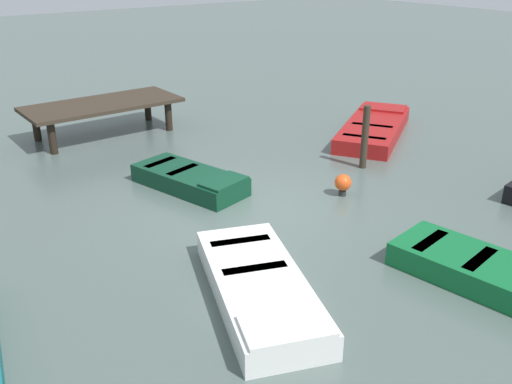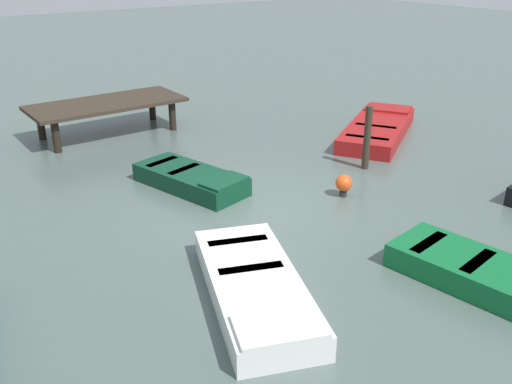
{
  "view_description": "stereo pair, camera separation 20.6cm",
  "coord_description": "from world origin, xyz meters",
  "px_view_note": "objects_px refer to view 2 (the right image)",
  "views": [
    {
      "loc": [
        -6.09,
        -8.43,
        4.89
      ],
      "look_at": [
        0.0,
        0.0,
        0.35
      ],
      "focal_mm": 39.31,
      "sensor_mm": 36.0,
      "label": 1
    },
    {
      "loc": [
        -5.92,
        -8.55,
        4.89
      ],
      "look_at": [
        0.0,
        0.0,
        0.35
      ],
      "focal_mm": 39.31,
      "sensor_mm": 36.0,
      "label": 2
    }
  ],
  "objects_px": {
    "rowboat_white": "(255,288)",
    "marker_buoy": "(344,184)",
    "rowboat_red": "(378,129)",
    "dock_segment": "(107,106)",
    "rowboat_green": "(492,277)",
    "mooring_piling_center": "(367,138)",
    "rowboat_dark_green": "(191,179)"
  },
  "relations": [
    {
      "from": "rowboat_white",
      "to": "marker_buoy",
      "type": "distance_m",
      "value": 4.3
    },
    {
      "from": "rowboat_white",
      "to": "rowboat_red",
      "type": "height_order",
      "value": "same"
    },
    {
      "from": "dock_segment",
      "to": "rowboat_red",
      "type": "height_order",
      "value": "dock_segment"
    },
    {
      "from": "dock_segment",
      "to": "rowboat_green",
      "type": "distance_m",
      "value": 11.16
    },
    {
      "from": "rowboat_white",
      "to": "rowboat_green",
      "type": "height_order",
      "value": "same"
    },
    {
      "from": "rowboat_white",
      "to": "rowboat_green",
      "type": "bearing_deg",
      "value": 80.12
    },
    {
      "from": "dock_segment",
      "to": "rowboat_green",
      "type": "bearing_deg",
      "value": -81.22
    },
    {
      "from": "rowboat_green",
      "to": "mooring_piling_center",
      "type": "xyz_separation_m",
      "value": [
        2.13,
        4.89,
        0.55
      ]
    },
    {
      "from": "rowboat_dark_green",
      "to": "rowboat_green",
      "type": "relative_size",
      "value": 0.87
    },
    {
      "from": "rowboat_white",
      "to": "rowboat_red",
      "type": "xyz_separation_m",
      "value": [
        7.41,
        4.66,
        -0.0
      ]
    },
    {
      "from": "mooring_piling_center",
      "to": "marker_buoy",
      "type": "xyz_separation_m",
      "value": [
        -1.57,
        -0.92,
        -0.48
      ]
    },
    {
      "from": "rowboat_red",
      "to": "marker_buoy",
      "type": "distance_m",
      "value": 4.46
    },
    {
      "from": "rowboat_red",
      "to": "rowboat_green",
      "type": "height_order",
      "value": "same"
    },
    {
      "from": "rowboat_white",
      "to": "marker_buoy",
      "type": "relative_size",
      "value": 7.38
    },
    {
      "from": "dock_segment",
      "to": "mooring_piling_center",
      "type": "relative_size",
      "value": 2.77
    },
    {
      "from": "marker_buoy",
      "to": "dock_segment",
      "type": "bearing_deg",
      "value": 109.68
    },
    {
      "from": "rowboat_white",
      "to": "rowboat_dark_green",
      "type": "bearing_deg",
      "value": -176.18
    },
    {
      "from": "rowboat_green",
      "to": "marker_buoy",
      "type": "bearing_deg",
      "value": 162.21
    },
    {
      "from": "dock_segment",
      "to": "mooring_piling_center",
      "type": "bearing_deg",
      "value": -57.46
    },
    {
      "from": "dock_segment",
      "to": "rowboat_green",
      "type": "relative_size",
      "value": 1.3
    },
    {
      "from": "mooring_piling_center",
      "to": "marker_buoy",
      "type": "bearing_deg",
      "value": -149.45
    },
    {
      "from": "rowboat_green",
      "to": "rowboat_red",
      "type": "bearing_deg",
      "value": 137.32
    },
    {
      "from": "rowboat_red",
      "to": "rowboat_white",
      "type": "bearing_deg",
      "value": 179.4
    },
    {
      "from": "dock_segment",
      "to": "rowboat_dark_green",
      "type": "xyz_separation_m",
      "value": [
        0.04,
        -4.76,
        -0.61
      ]
    },
    {
      "from": "rowboat_dark_green",
      "to": "rowboat_green",
      "type": "distance_m",
      "value": 6.5
    },
    {
      "from": "mooring_piling_center",
      "to": "rowboat_dark_green",
      "type": "bearing_deg",
      "value": 161.81
    },
    {
      "from": "rowboat_red",
      "to": "marker_buoy",
      "type": "relative_size",
      "value": 8.64
    },
    {
      "from": "rowboat_red",
      "to": "mooring_piling_center",
      "type": "bearing_deg",
      "value": -175.01
    },
    {
      "from": "mooring_piling_center",
      "to": "marker_buoy",
      "type": "height_order",
      "value": "mooring_piling_center"
    },
    {
      "from": "rowboat_white",
      "to": "rowboat_red",
      "type": "bearing_deg",
      "value": 142.41
    },
    {
      "from": "rowboat_red",
      "to": "rowboat_green",
      "type": "distance_m",
      "value": 7.76
    },
    {
      "from": "dock_segment",
      "to": "rowboat_red",
      "type": "xyz_separation_m",
      "value": [
        6.17,
        -4.46,
        -0.61
      ]
    }
  ]
}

